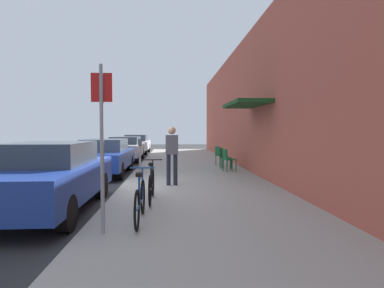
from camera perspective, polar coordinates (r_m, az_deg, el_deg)
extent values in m
plane|color=#2D2D30|center=(9.59, -12.54, -7.92)|extent=(60.00, 60.00, 0.00)
cube|color=#9E9B93|center=(11.47, 0.26, -5.85)|extent=(4.50, 32.00, 0.12)
cube|color=#BC5442|center=(11.82, 12.06, 7.56)|extent=(0.30, 32.00, 5.56)
cube|color=#19471E|center=(10.98, 9.47, 7.03)|extent=(1.10, 2.80, 0.12)
cube|color=navy|center=(7.36, -24.15, -6.03)|extent=(1.80, 4.40, 0.68)
cube|color=#333D47|center=(7.44, -23.83, -1.51)|extent=(1.48, 2.11, 0.47)
cylinder|color=black|center=(8.49, -15.81, -7.11)|extent=(0.22, 0.64, 0.64)
cylinder|color=black|center=(8.96, -25.84, -6.77)|extent=(0.22, 0.64, 0.64)
cylinder|color=black|center=(5.91, -21.45, -11.40)|extent=(0.22, 0.64, 0.64)
cube|color=navy|center=(12.79, -15.28, -2.55)|extent=(1.80, 4.40, 0.60)
cube|color=#333D47|center=(12.90, -15.17, -0.16)|extent=(1.48, 2.11, 0.45)
cylinder|color=black|center=(14.03, -10.97, -3.31)|extent=(0.22, 0.64, 0.64)
cylinder|color=black|center=(14.31, -17.29, -3.26)|extent=(0.22, 0.64, 0.64)
cylinder|color=black|center=(11.34, -12.71, -4.68)|extent=(0.22, 0.64, 0.64)
cylinder|color=black|center=(11.69, -20.42, -4.57)|extent=(0.22, 0.64, 0.64)
cube|color=#B7B7BC|center=(18.32, -11.76, -0.99)|extent=(1.80, 4.40, 0.63)
cube|color=#333D47|center=(18.45, -11.71, 0.64)|extent=(1.48, 2.11, 0.41)
cylinder|color=black|center=(19.61, -8.91, -1.67)|extent=(0.22, 0.64, 0.64)
cylinder|color=black|center=(19.81, -13.48, -1.66)|extent=(0.22, 0.64, 0.64)
cylinder|color=black|center=(16.90, -9.74, -2.33)|extent=(0.22, 0.64, 0.64)
cylinder|color=black|center=(17.14, -15.02, -2.31)|extent=(0.22, 0.64, 0.64)
cube|color=silver|center=(24.04, -9.85, -0.20)|extent=(1.80, 4.40, 0.61)
cube|color=#333D47|center=(24.17, -9.82, 1.08)|extent=(1.48, 2.11, 0.46)
cylinder|color=black|center=(25.34, -7.74, -0.73)|extent=(0.22, 0.64, 0.64)
cylinder|color=black|center=(25.50, -11.29, -0.74)|extent=(0.22, 0.64, 0.64)
cylinder|color=black|center=(22.62, -8.22, -1.12)|extent=(0.22, 0.64, 0.64)
cylinder|color=black|center=(22.80, -12.19, -1.12)|extent=(0.22, 0.64, 0.64)
cylinder|color=slate|center=(10.58, -9.20, -3.26)|extent=(0.07, 0.07, 1.10)
cube|color=#383D42|center=(10.53, -9.23, 0.31)|extent=(0.12, 0.10, 0.22)
cylinder|color=gray|center=(5.10, -15.69, -0.98)|extent=(0.06, 0.06, 2.60)
cube|color=red|center=(5.15, -15.76, 9.64)|extent=(0.32, 0.02, 0.44)
torus|color=black|center=(6.28, -8.73, -9.22)|extent=(0.04, 0.66, 0.66)
torus|color=black|center=(5.26, -9.75, -11.53)|extent=(0.04, 0.66, 0.66)
cylinder|color=#1E4C8C|center=(5.77, -9.19, -10.28)|extent=(0.04, 1.05, 0.04)
cylinder|color=#1E4C8C|center=(5.57, -9.36, -8.10)|extent=(0.04, 0.04, 0.50)
cube|color=black|center=(5.53, -9.38, -5.35)|extent=(0.10, 0.20, 0.06)
cylinder|color=#1E4C8C|center=(6.18, -8.79, -6.77)|extent=(0.03, 0.03, 0.56)
cylinder|color=#1E4C8C|center=(6.14, -8.81, -4.19)|extent=(0.46, 0.03, 0.03)
torus|color=black|center=(7.89, -6.97, -6.81)|extent=(0.04, 0.66, 0.66)
torus|color=black|center=(6.86, -7.46, -8.22)|extent=(0.04, 0.66, 0.66)
cylinder|color=black|center=(7.37, -7.20, -7.47)|extent=(0.04, 1.05, 0.04)
cylinder|color=black|center=(7.18, -7.28, -5.71)|extent=(0.04, 0.04, 0.50)
cube|color=black|center=(7.15, -7.29, -3.56)|extent=(0.10, 0.20, 0.06)
cylinder|color=black|center=(7.80, -7.00, -4.84)|extent=(0.03, 0.03, 0.56)
cylinder|color=black|center=(7.77, -7.01, -2.79)|extent=(0.46, 0.03, 0.03)
cylinder|color=#14592D|center=(12.86, 7.13, -3.69)|extent=(0.04, 0.04, 0.45)
cylinder|color=#14592D|center=(12.52, 7.82, -3.87)|extent=(0.04, 0.04, 0.45)
cylinder|color=#14592D|center=(12.72, 5.55, -3.76)|extent=(0.04, 0.04, 0.45)
cylinder|color=#14592D|center=(12.37, 6.20, -3.93)|extent=(0.04, 0.04, 0.45)
cube|color=#14592D|center=(12.59, 6.68, -2.73)|extent=(0.52, 0.52, 0.03)
cube|color=#14592D|center=(12.50, 5.82, -1.82)|extent=(0.12, 0.44, 0.40)
cylinder|color=#14592D|center=(13.54, 6.97, -3.38)|extent=(0.04, 0.04, 0.45)
cylinder|color=#14592D|center=(13.16, 6.80, -3.55)|extent=(0.04, 0.04, 0.45)
cylinder|color=#14592D|center=(13.58, 5.37, -3.36)|extent=(0.04, 0.04, 0.45)
cylinder|color=#14592D|center=(13.21, 5.16, -3.52)|extent=(0.04, 0.04, 0.45)
cube|color=#14592D|center=(13.35, 6.08, -2.43)|extent=(0.55, 0.55, 0.03)
cube|color=#14592D|center=(13.36, 5.21, -1.54)|extent=(0.15, 0.43, 0.40)
cylinder|color=#14592D|center=(14.80, 5.58, -2.88)|extent=(0.04, 0.04, 0.45)
cylinder|color=#14592D|center=(14.47, 6.29, -3.01)|extent=(0.04, 0.04, 0.45)
cylinder|color=#14592D|center=(14.62, 4.26, -2.94)|extent=(0.04, 0.04, 0.45)
cylinder|color=#14592D|center=(14.29, 4.96, -3.07)|extent=(0.04, 0.04, 0.45)
cube|color=#14592D|center=(14.52, 5.28, -2.03)|extent=(0.56, 0.56, 0.03)
cube|color=#14592D|center=(14.41, 4.56, -1.25)|extent=(0.17, 0.43, 0.40)
cylinder|color=#232838|center=(9.37, -4.19, -4.59)|extent=(0.12, 0.12, 0.90)
cylinder|color=#232838|center=(9.37, -2.97, -4.59)|extent=(0.12, 0.12, 0.90)
cube|color=#595960|center=(9.30, -3.59, -0.12)|extent=(0.36, 0.22, 0.56)
sphere|color=tan|center=(9.29, -3.60, 2.40)|extent=(0.22, 0.22, 0.22)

